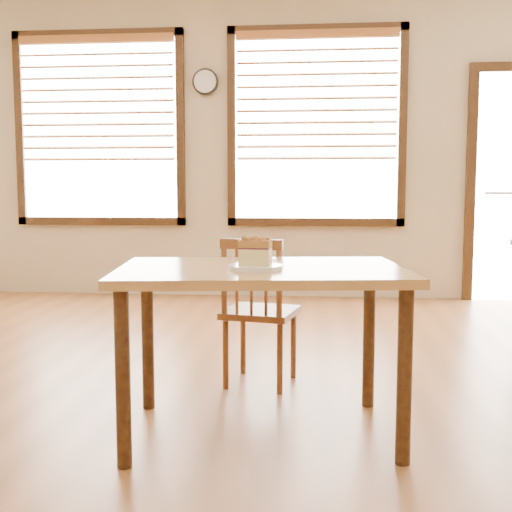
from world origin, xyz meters
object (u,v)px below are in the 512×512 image
Objects in this scene: cake_slice at (255,251)px; wall_clock at (205,82)px; cafe_table_main at (261,288)px; plate at (255,267)px; cafe_chair_main at (259,310)px.

wall_clock is at bearing 107.72° from cake_slice.
cafe_table_main is 5.70× the size of plate.
plate is (0.86, -3.75, -1.39)m from wall_clock.
wall_clock is 4.06m from cake_slice.
plate is (-0.02, -0.09, 0.10)m from cafe_table_main.
cafe_chair_main reaches higher than plate.
cafe_table_main is 0.19m from cake_slice.
cake_slice is (0.06, -0.79, 0.41)m from cafe_chair_main.
plate is (0.06, -0.79, 0.34)m from cafe_chair_main.
cafe_chair_main is (-0.08, 0.70, -0.23)m from cafe_table_main.
cake_slice is (0.85, -3.75, -1.32)m from wall_clock.
cafe_chair_main is at bearing 89.19° from cafe_table_main.
cafe_chair_main is at bearing -74.88° from wall_clock.
wall_clock is 3.52m from cafe_chair_main.
cafe_chair_main is 3.58× the size of plate.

